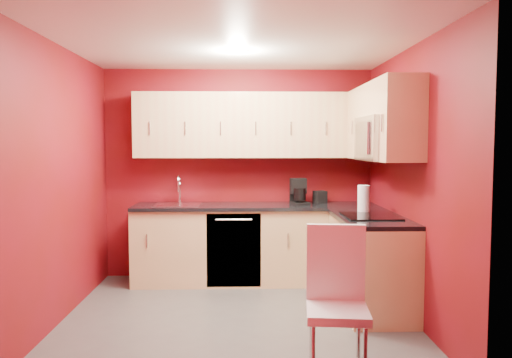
{
  "coord_description": "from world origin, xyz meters",
  "views": [
    {
      "loc": [
        0.05,
        -4.54,
        1.61
      ],
      "look_at": [
        0.19,
        0.55,
        1.25
      ],
      "focal_mm": 35.0,
      "sensor_mm": 36.0,
      "label": 1
    }
  ],
  "objects_px": {
    "microwave": "(383,139)",
    "paper_towel": "(364,199)",
    "sink": "(178,202)",
    "dining_chair": "(337,303)",
    "coffee_maker": "(300,192)",
    "napkin_holder": "(320,197)"
  },
  "relations": [
    {
      "from": "paper_towel",
      "to": "dining_chair",
      "type": "xyz_separation_m",
      "value": [
        -0.58,
        -1.67,
        -0.53
      ]
    },
    {
      "from": "microwave",
      "to": "napkin_holder",
      "type": "height_order",
      "value": "microwave"
    },
    {
      "from": "microwave",
      "to": "napkin_holder",
      "type": "xyz_separation_m",
      "value": [
        -0.43,
        1.13,
        -0.68
      ]
    },
    {
      "from": "coffee_maker",
      "to": "dining_chair",
      "type": "xyz_separation_m",
      "value": [
        -0.01,
        -2.38,
        -0.54
      ]
    },
    {
      "from": "coffee_maker",
      "to": "napkin_holder",
      "type": "distance_m",
      "value": 0.31
    },
    {
      "from": "sink",
      "to": "dining_chair",
      "type": "height_order",
      "value": "sink"
    },
    {
      "from": "sink",
      "to": "paper_towel",
      "type": "height_order",
      "value": "sink"
    },
    {
      "from": "coffee_maker",
      "to": "sink",
      "type": "bearing_deg",
      "value": 165.62
    },
    {
      "from": "microwave",
      "to": "sink",
      "type": "relative_size",
      "value": 1.46
    },
    {
      "from": "coffee_maker",
      "to": "napkin_holder",
      "type": "height_order",
      "value": "coffee_maker"
    },
    {
      "from": "napkin_holder",
      "to": "dining_chair",
      "type": "height_order",
      "value": "napkin_holder"
    },
    {
      "from": "microwave",
      "to": "paper_towel",
      "type": "bearing_deg",
      "value": 112.72
    },
    {
      "from": "paper_towel",
      "to": "coffee_maker",
      "type": "bearing_deg",
      "value": 128.88
    },
    {
      "from": "coffee_maker",
      "to": "paper_towel",
      "type": "height_order",
      "value": "coffee_maker"
    },
    {
      "from": "coffee_maker",
      "to": "napkin_holder",
      "type": "xyz_separation_m",
      "value": [
        0.26,
        0.15,
        -0.08
      ]
    },
    {
      "from": "microwave",
      "to": "paper_towel",
      "type": "relative_size",
      "value": 2.72
    },
    {
      "from": "napkin_holder",
      "to": "sink",
      "type": "bearing_deg",
      "value": -175.61
    },
    {
      "from": "paper_towel",
      "to": "dining_chair",
      "type": "distance_m",
      "value": 1.85
    },
    {
      "from": "microwave",
      "to": "coffee_maker",
      "type": "distance_m",
      "value": 1.34
    },
    {
      "from": "sink",
      "to": "paper_towel",
      "type": "xyz_separation_m",
      "value": [
        1.98,
        -0.73,
        0.11
      ]
    },
    {
      "from": "coffee_maker",
      "to": "napkin_holder",
      "type": "bearing_deg",
      "value": 17.4
    },
    {
      "from": "napkin_holder",
      "to": "paper_towel",
      "type": "relative_size",
      "value": 0.51
    }
  ]
}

